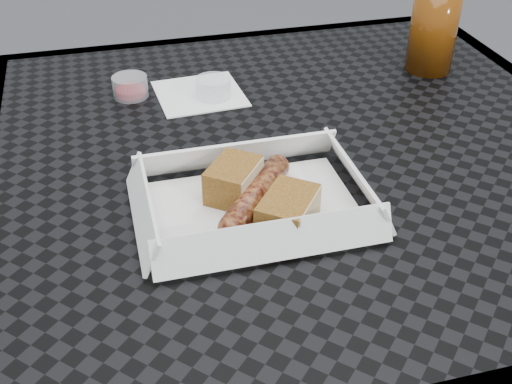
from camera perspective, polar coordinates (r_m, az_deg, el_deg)
patio_table at (r=0.85m, az=4.02°, el=-0.26°), size 0.80×0.80×0.74m
food_tray at (r=0.69m, az=-0.21°, el=-1.44°), size 0.22×0.15×0.00m
bratwurst at (r=0.68m, az=-0.01°, el=-0.32°), size 0.10×0.13×0.03m
bread_near at (r=0.70m, az=-2.03°, el=1.06°), size 0.07×0.08×0.04m
bread_far at (r=0.66m, az=2.84°, el=-1.70°), size 0.08×0.08×0.04m
veg_garnish at (r=0.66m, az=5.02°, el=-3.25°), size 0.03×0.03×0.00m
napkin at (r=0.94m, az=-5.04°, el=8.70°), size 0.13×0.13×0.00m
condiment_cup_sauce at (r=0.94m, az=-11.12°, el=9.18°), size 0.05×0.05×0.03m
condiment_cup_empty at (r=0.92m, az=-3.81°, el=9.20°), size 0.05×0.05×0.03m
drink_glass at (r=1.02m, az=15.54°, el=13.98°), size 0.07×0.07×0.14m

